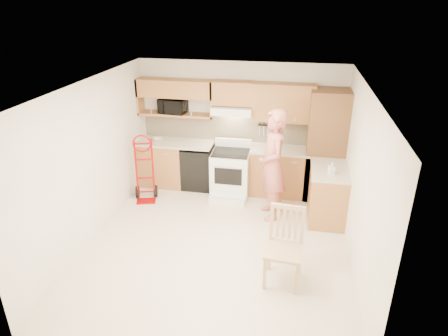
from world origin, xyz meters
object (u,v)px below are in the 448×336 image
(range, at_px, (230,171))
(microwave, at_px, (173,106))
(dining_chair, at_px, (284,248))
(person, at_px, (272,165))
(hand_truck, at_px, (144,171))

(range, bearing_deg, microwave, 160.66)
(dining_chair, bearing_deg, person, 104.16)
(microwave, height_order, hand_truck, microwave)
(person, xyz_separation_m, dining_chair, (0.31, -1.74, -0.44))
(microwave, distance_m, hand_truck, 1.41)
(microwave, xyz_separation_m, dining_chair, (2.35, -2.80, -1.09))
(microwave, height_order, person, person)
(range, distance_m, dining_chair, 2.62)
(microwave, xyz_separation_m, range, (1.22, -0.43, -1.10))
(person, bearing_deg, range, -144.48)
(dining_chair, bearing_deg, range, 119.74)
(range, distance_m, hand_truck, 1.62)
(range, relative_size, dining_chair, 0.98)
(person, xyz_separation_m, hand_truck, (-2.38, 0.17, -0.38))
(hand_truck, bearing_deg, dining_chair, -51.70)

